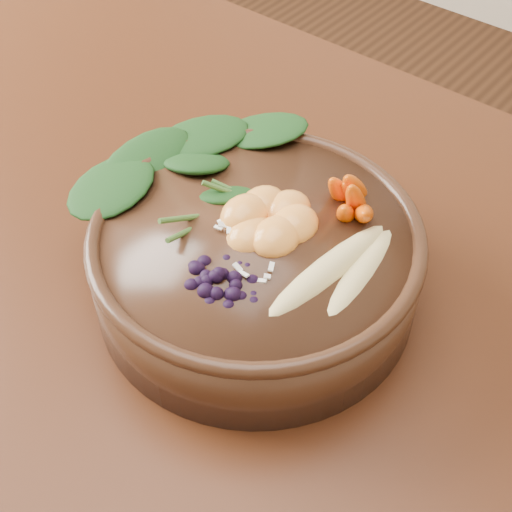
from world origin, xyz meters
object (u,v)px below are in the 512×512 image
(stoneware_bowl, at_px, (256,264))
(kale_heap, at_px, (250,157))
(banana_halves, at_px, (346,258))
(mandarin_cluster, at_px, (269,208))
(carrot_cluster, at_px, (357,169))
(blueberry_pile, at_px, (218,262))
(dining_table, at_px, (26,256))

(stoneware_bowl, relative_size, kale_heap, 1.53)
(banana_halves, height_order, mandarin_cluster, mandarin_cluster)
(stoneware_bowl, relative_size, mandarin_cluster, 3.15)
(carrot_cluster, xyz_separation_m, mandarin_cluster, (-0.04, -0.06, -0.02))
(carrot_cluster, relative_size, banana_halves, 0.48)
(stoneware_bowl, relative_size, banana_halves, 1.74)
(carrot_cluster, relative_size, mandarin_cluster, 0.87)
(carrot_cluster, bearing_deg, stoneware_bowl, -123.69)
(kale_heap, distance_m, banana_halves, 0.13)
(mandarin_cluster, distance_m, blueberry_pile, 0.07)
(dining_table, height_order, mandarin_cluster, mandarin_cluster)
(kale_heap, distance_m, mandarin_cluster, 0.06)
(dining_table, xyz_separation_m, banana_halves, (0.36, 0.07, 0.18))
(stoneware_bowl, distance_m, mandarin_cluster, 0.05)
(carrot_cluster, bearing_deg, mandarin_cluster, -129.81)
(kale_heap, bearing_deg, mandarin_cluster, -35.62)
(carrot_cluster, xyz_separation_m, banana_halves, (0.04, -0.07, -0.02))
(banana_halves, bearing_deg, dining_table, -175.01)
(dining_table, height_order, carrot_cluster, carrot_cluster)
(dining_table, distance_m, carrot_cluster, 0.41)
(banana_halves, height_order, blueberry_pile, blueberry_pile)
(dining_table, bearing_deg, carrot_cluster, 23.13)
(blueberry_pile, bearing_deg, dining_table, -179.57)
(kale_heap, xyz_separation_m, banana_halves, (0.13, -0.04, -0.01))
(dining_table, relative_size, banana_halves, 10.11)
(dining_table, distance_m, kale_heap, 0.32)
(carrot_cluster, xyz_separation_m, blueberry_pile, (-0.03, -0.14, -0.02))
(stoneware_bowl, bearing_deg, mandarin_cluster, 89.83)
(kale_heap, bearing_deg, dining_table, -154.52)
(stoneware_bowl, xyz_separation_m, carrot_cluster, (0.04, 0.08, 0.08))
(dining_table, relative_size, carrot_cluster, 21.06)
(banana_halves, bearing_deg, stoneware_bowl, -177.26)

